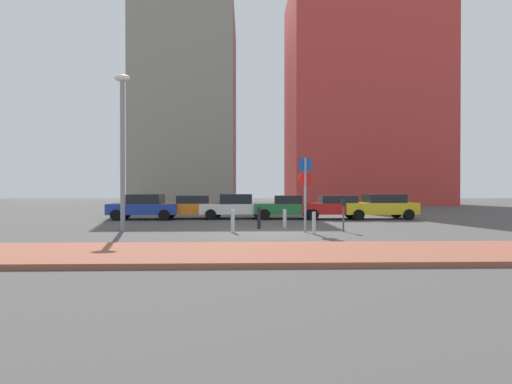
{
  "coord_description": "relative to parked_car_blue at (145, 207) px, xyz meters",
  "views": [
    {
      "loc": [
        -1.06,
        -16.23,
        1.83
      ],
      "look_at": [
        -0.53,
        1.74,
        1.69
      ],
      "focal_mm": 27.12,
      "sensor_mm": 36.0,
      "label": 1
    }
  ],
  "objects": [
    {
      "name": "ground_plane",
      "position": [
        7.09,
        -7.22,
        -0.78
      ],
      "size": [
        120.0,
        120.0,
        0.0
      ],
      "primitive_type": "plane",
      "color": "#4C4947"
    },
    {
      "name": "sidewalk_brick",
      "position": [
        7.09,
        -12.87,
        -0.71
      ],
      "size": [
        40.0,
        3.56,
        0.14
      ],
      "primitive_type": "cube",
      "color": "#93513D",
      "rests_on": "ground"
    },
    {
      "name": "parked_car_blue",
      "position": [
        0.0,
        0.0,
        0.0
      ],
      "size": [
        4.11,
        2.1,
        1.51
      ],
      "color": "#1E389E",
      "rests_on": "ground"
    },
    {
      "name": "parked_car_orange",
      "position": [
        2.76,
        0.44,
        -0.04
      ],
      "size": [
        4.52,
        2.3,
        1.42
      ],
      "color": "orange",
      "rests_on": "ground"
    },
    {
      "name": "parked_car_white",
      "position": [
        5.44,
        0.37,
        -0.01
      ],
      "size": [
        4.46,
        2.22,
        1.52
      ],
      "color": "white",
      "rests_on": "ground"
    },
    {
      "name": "parked_car_green",
      "position": [
        8.62,
        0.18,
        -0.04
      ],
      "size": [
        4.04,
        2.27,
        1.43
      ],
      "color": "#237238",
      "rests_on": "ground"
    },
    {
      "name": "parked_car_red",
      "position": [
        11.48,
        0.01,
        -0.01
      ],
      "size": [
        3.94,
        2.14,
        1.43
      ],
      "color": "red",
      "rests_on": "ground"
    },
    {
      "name": "parked_car_yellow",
      "position": [
        14.25,
        -0.14,
        0.01
      ],
      "size": [
        4.46,
        2.11,
        1.5
      ],
      "color": "gold",
      "rests_on": "ground"
    },
    {
      "name": "parking_sign_post",
      "position": [
        8.59,
        -7.17,
        1.22
      ],
      "size": [
        0.59,
        0.18,
        3.16
      ],
      "color": "gray",
      "rests_on": "ground"
    },
    {
      "name": "parking_meter",
      "position": [
        10.26,
        -7.02,
        0.13
      ],
      "size": [
        0.18,
        0.14,
        1.4
      ],
      "color": "#4C4C51",
      "rests_on": "ground"
    },
    {
      "name": "street_lamp",
      "position": [
        0.64,
        -6.25,
        3.28
      ],
      "size": [
        0.7,
        0.36,
        6.87
      ],
      "color": "gray",
      "rests_on": "ground"
    },
    {
      "name": "traffic_bollard_near",
      "position": [
        8.82,
        -7.93,
        -0.32
      ],
      "size": [
        0.15,
        0.15,
        0.91
      ],
      "primitive_type": "cylinder",
      "color": "#B7B7BC",
      "rests_on": "ground"
    },
    {
      "name": "traffic_bollard_mid",
      "position": [
        7.92,
        -5.22,
        -0.34
      ],
      "size": [
        0.17,
        0.17,
        0.87
      ],
      "primitive_type": "cylinder",
      "color": "#B7B7BC",
      "rests_on": "ground"
    },
    {
      "name": "traffic_bollard_far",
      "position": [
        5.52,
        -7.18,
        -0.29
      ],
      "size": [
        0.16,
        0.16,
        0.97
      ],
      "primitive_type": "cylinder",
      "color": "#B7B7BC",
      "rests_on": "ground"
    },
    {
      "name": "traffic_bollard_edge",
      "position": [
        6.68,
        -5.69,
        -0.28
      ],
      "size": [
        0.16,
        0.16,
        1.0
      ],
      "primitive_type": "cylinder",
      "color": "black",
      "rests_on": "ground"
    },
    {
      "name": "building_colorful_midrise",
      "position": [
        20.45,
        23.97,
        12.36
      ],
      "size": [
        17.82,
        12.65,
        26.28
      ],
      "primitive_type": "cube",
      "color": "#BF3833",
      "rests_on": "ground"
    },
    {
      "name": "building_under_construction",
      "position": [
        -0.75,
        24.61,
        10.83
      ],
      "size": [
        11.09,
        15.43,
        23.21
      ],
      "primitive_type": "cube",
      "color": "gray",
      "rests_on": "ground"
    }
  ]
}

